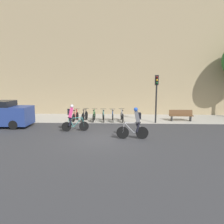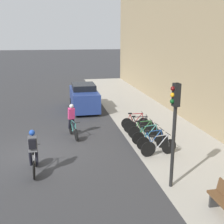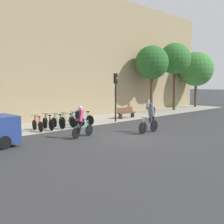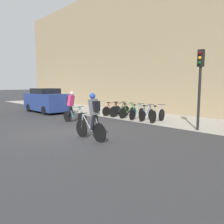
{
  "view_description": "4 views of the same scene",
  "coord_description": "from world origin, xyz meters",
  "px_view_note": "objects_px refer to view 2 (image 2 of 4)",
  "views": [
    {
      "loc": [
        1.13,
        -11.9,
        3.31
      ],
      "look_at": [
        0.47,
        3.57,
        1.02
      ],
      "focal_mm": 35.0,
      "sensor_mm": 36.0,
      "label": 1
    },
    {
      "loc": [
        12.08,
        1.08,
        5.12
      ],
      "look_at": [
        -0.78,
        3.68,
        1.56
      ],
      "focal_mm": 45.0,
      "sensor_mm": 36.0,
      "label": 2
    },
    {
      "loc": [
        -11.37,
        -10.05,
        3.01
      ],
      "look_at": [
        0.73,
        2.16,
        1.18
      ],
      "focal_mm": 45.0,
      "sensor_mm": 36.0,
      "label": 3
    },
    {
      "loc": [
        8.3,
        -4.93,
        2.07
      ],
      "look_at": [
        0.53,
        2.46,
        0.76
      ],
      "focal_mm": 35.0,
      "sensor_mm": 36.0,
      "label": 4
    }
  ],
  "objects_px": {
    "traffic_light_pole": "(174,117)",
    "cyclist_grey": "(33,151)",
    "parked_bike_1": "(139,126)",
    "parked_bike_2": "(143,131)",
    "parked_bike_3": "(148,136)",
    "parked_car": "(84,97)",
    "cyclist_pink": "(72,119)",
    "parked_bike_0": "(135,122)",
    "parked_bike_5": "(159,147)",
    "parked_bike_4": "(153,141)"
  },
  "relations": [
    {
      "from": "parked_car",
      "to": "cyclist_grey",
      "type": "bearing_deg",
      "value": -16.96
    },
    {
      "from": "parked_bike_1",
      "to": "parked_bike_3",
      "type": "bearing_deg",
      "value": -0.07
    },
    {
      "from": "cyclist_grey",
      "to": "traffic_light_pole",
      "type": "distance_m",
      "value": 5.33
    },
    {
      "from": "parked_bike_0",
      "to": "parked_bike_1",
      "type": "height_order",
      "value": "parked_bike_1"
    },
    {
      "from": "cyclist_pink",
      "to": "parked_bike_4",
      "type": "xyz_separation_m",
      "value": [
        2.48,
        3.58,
        -0.55
      ]
    },
    {
      "from": "parked_bike_1",
      "to": "traffic_light_pole",
      "type": "xyz_separation_m",
      "value": [
        5.62,
        -0.53,
        2.12
      ]
    },
    {
      "from": "parked_bike_0",
      "to": "parked_bike_5",
      "type": "bearing_deg",
      "value": 0.0
    },
    {
      "from": "cyclist_grey",
      "to": "parked_bike_1",
      "type": "height_order",
      "value": "cyclist_grey"
    },
    {
      "from": "parked_bike_2",
      "to": "parked_car",
      "type": "relative_size",
      "value": 0.38
    },
    {
      "from": "cyclist_grey",
      "to": "parked_bike_5",
      "type": "bearing_deg",
      "value": 98.03
    },
    {
      "from": "cyclist_pink",
      "to": "parked_bike_0",
      "type": "xyz_separation_m",
      "value": [
        -0.54,
        3.58,
        -0.55
      ]
    },
    {
      "from": "parked_bike_0",
      "to": "traffic_light_pole",
      "type": "distance_m",
      "value": 6.75
    },
    {
      "from": "parked_bike_3",
      "to": "traffic_light_pole",
      "type": "distance_m",
      "value": 4.66
    },
    {
      "from": "parked_bike_1",
      "to": "traffic_light_pole",
      "type": "distance_m",
      "value": 6.03
    },
    {
      "from": "parked_bike_2",
      "to": "parked_bike_3",
      "type": "height_order",
      "value": "parked_bike_2"
    },
    {
      "from": "cyclist_pink",
      "to": "parked_bike_3",
      "type": "xyz_separation_m",
      "value": [
        1.73,
        3.58,
        -0.55
      ]
    },
    {
      "from": "traffic_light_pole",
      "to": "parked_car",
      "type": "relative_size",
      "value": 0.85
    },
    {
      "from": "parked_bike_0",
      "to": "parked_bike_1",
      "type": "distance_m",
      "value": 0.75
    },
    {
      "from": "parked_bike_2",
      "to": "parked_bike_5",
      "type": "relative_size",
      "value": 0.94
    },
    {
      "from": "cyclist_pink",
      "to": "cyclist_grey",
      "type": "xyz_separation_m",
      "value": [
        3.98,
        -1.68,
        -0.0
      ]
    },
    {
      "from": "parked_bike_1",
      "to": "parked_bike_3",
      "type": "distance_m",
      "value": 1.51
    },
    {
      "from": "cyclist_grey",
      "to": "parked_bike_5",
      "type": "distance_m",
      "value": 5.34
    },
    {
      "from": "cyclist_pink",
      "to": "parked_bike_1",
      "type": "bearing_deg",
      "value": 86.6
    },
    {
      "from": "cyclist_grey",
      "to": "parked_car",
      "type": "distance_m",
      "value": 9.82
    },
    {
      "from": "cyclist_pink",
      "to": "parked_bike_4",
      "type": "height_order",
      "value": "cyclist_pink"
    },
    {
      "from": "cyclist_pink",
      "to": "parked_bike_0",
      "type": "relative_size",
      "value": 1.1
    },
    {
      "from": "parked_bike_0",
      "to": "parked_bike_1",
      "type": "bearing_deg",
      "value": 0.06
    },
    {
      "from": "parked_bike_3",
      "to": "parked_car",
      "type": "distance_m",
      "value": 7.55
    },
    {
      "from": "cyclist_pink",
      "to": "traffic_light_pole",
      "type": "distance_m",
      "value": 6.78
    },
    {
      "from": "parked_bike_1",
      "to": "parked_bike_4",
      "type": "height_order",
      "value": "parked_bike_1"
    },
    {
      "from": "cyclist_grey",
      "to": "traffic_light_pole",
      "type": "height_order",
      "value": "traffic_light_pole"
    },
    {
      "from": "cyclist_grey",
      "to": "parked_bike_2",
      "type": "xyz_separation_m",
      "value": [
        -3.01,
        5.26,
        -0.55
      ]
    },
    {
      "from": "cyclist_pink",
      "to": "parked_bike_3",
      "type": "relative_size",
      "value": 1.04
    },
    {
      "from": "traffic_light_pole",
      "to": "parked_car",
      "type": "height_order",
      "value": "traffic_light_pole"
    },
    {
      "from": "parked_bike_3",
      "to": "parked_car",
      "type": "bearing_deg",
      "value": -161.46
    },
    {
      "from": "parked_bike_1",
      "to": "parked_car",
      "type": "relative_size",
      "value": 0.39
    },
    {
      "from": "parked_bike_1",
      "to": "parked_bike_4",
      "type": "distance_m",
      "value": 2.27
    },
    {
      "from": "parked_bike_5",
      "to": "cyclist_pink",
      "type": "bearing_deg",
      "value": -132.08
    },
    {
      "from": "parked_bike_3",
      "to": "parked_bike_4",
      "type": "relative_size",
      "value": 1.04
    },
    {
      "from": "cyclist_pink",
      "to": "parked_bike_3",
      "type": "distance_m",
      "value": 4.01
    },
    {
      "from": "parked_bike_4",
      "to": "parked_bike_5",
      "type": "height_order",
      "value": "parked_bike_5"
    },
    {
      "from": "parked_bike_5",
      "to": "parked_bike_0",
      "type": "bearing_deg",
      "value": -180.0
    },
    {
      "from": "parked_car",
      "to": "parked_bike_2",
      "type": "bearing_deg",
      "value": 20.57
    },
    {
      "from": "parked_bike_0",
      "to": "traffic_light_pole",
      "type": "xyz_separation_m",
      "value": [
        6.37,
        -0.53,
        2.15
      ]
    },
    {
      "from": "parked_bike_0",
      "to": "parked_car",
      "type": "bearing_deg",
      "value": -153.83
    },
    {
      "from": "parked_bike_1",
      "to": "parked_car",
      "type": "distance_m",
      "value": 6.14
    },
    {
      "from": "parked_bike_5",
      "to": "traffic_light_pole",
      "type": "relative_size",
      "value": 0.47
    },
    {
      "from": "cyclist_grey",
      "to": "parked_bike_1",
      "type": "distance_m",
      "value": 6.49
    },
    {
      "from": "parked_bike_2",
      "to": "traffic_light_pole",
      "type": "distance_m",
      "value": 5.34
    },
    {
      "from": "traffic_light_pole",
      "to": "cyclist_grey",
      "type": "bearing_deg",
      "value": -111.41
    }
  ]
}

